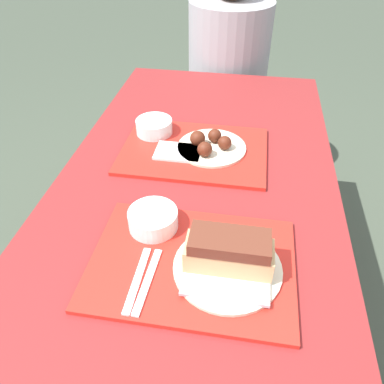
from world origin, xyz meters
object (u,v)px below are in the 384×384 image
(brisket_sandwich_plate, at_px, (228,257))
(person_seated_across, at_px, (229,55))
(wings_plate_far, at_px, (210,144))
(tray_near, at_px, (192,263))
(bowl_coleslaw_near, at_px, (153,218))
(tray_far, at_px, (194,150))
(bowl_coleslaw_far, at_px, (154,126))

(brisket_sandwich_plate, bearing_deg, person_seated_across, 94.81)
(brisket_sandwich_plate, height_order, wings_plate_far, brisket_sandwich_plate)
(wings_plate_far, bearing_deg, person_seated_across, 91.04)
(person_seated_across, bearing_deg, tray_near, -88.62)
(tray_near, distance_m, bowl_coleslaw_near, 0.15)
(tray_far, relative_size, wings_plate_far, 2.10)
(bowl_coleslaw_near, bearing_deg, person_seated_across, 86.32)
(tray_near, bearing_deg, wings_plate_far, 92.03)
(tray_near, relative_size, person_seated_across, 0.64)
(tray_far, bearing_deg, brisket_sandwich_plate, -72.26)
(tray_near, distance_m, tray_far, 0.45)
(tray_far, relative_size, bowl_coleslaw_near, 3.78)
(tray_far, xyz_separation_m, person_seated_across, (0.03, 0.85, -0.00))
(tray_near, relative_size, tray_far, 1.00)
(bowl_coleslaw_far, bearing_deg, tray_near, -67.91)
(brisket_sandwich_plate, distance_m, bowl_coleslaw_far, 0.60)
(tray_near, height_order, bowl_coleslaw_near, bowl_coleslaw_near)
(bowl_coleslaw_near, xyz_separation_m, brisket_sandwich_plate, (0.19, -0.10, 0.01))
(tray_far, distance_m, brisket_sandwich_plate, 0.47)
(tray_near, height_order, tray_far, same)
(bowl_coleslaw_far, bearing_deg, person_seated_across, 77.10)
(brisket_sandwich_plate, bearing_deg, tray_near, 174.33)
(tray_near, relative_size, wings_plate_far, 2.10)
(brisket_sandwich_plate, distance_m, person_seated_across, 1.31)
(tray_far, relative_size, bowl_coleslaw_far, 3.78)
(bowl_coleslaw_far, distance_m, wings_plate_far, 0.21)
(tray_near, bearing_deg, brisket_sandwich_plate, -5.67)
(bowl_coleslaw_far, bearing_deg, wings_plate_far, -19.44)
(bowl_coleslaw_far, relative_size, person_seated_across, 0.17)
(tray_far, bearing_deg, tray_near, -81.57)
(tray_far, xyz_separation_m, wings_plate_far, (0.05, 0.01, 0.02))
(brisket_sandwich_plate, distance_m, wings_plate_far, 0.47)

